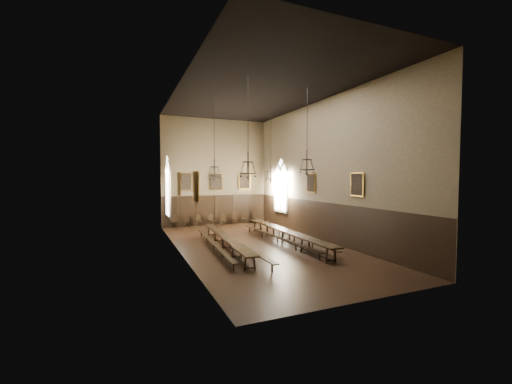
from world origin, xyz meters
TOP-DOWN VIEW (x-y plane):
  - floor at (0.00, 0.00)m, footprint 9.00×18.00m
  - ceiling at (0.00, 0.00)m, footprint 9.00×18.00m
  - wall_back at (0.00, 9.01)m, footprint 9.00×0.02m
  - wall_front at (0.00, -9.01)m, footprint 9.00×0.02m
  - wall_left at (-4.51, 0.00)m, footprint 0.02×18.00m
  - wall_right at (4.51, 0.00)m, footprint 0.02×18.00m
  - wainscot_panelling at (0.00, 0.00)m, footprint 9.00×18.00m
  - table_left at (-1.95, -0.16)m, footprint 1.25×9.38m
  - table_right at (1.94, 0.00)m, footprint 1.04×10.55m
  - bench_left_outer at (-2.64, 0.05)m, footprint 0.83×9.08m
  - bench_left_inner at (-1.42, -0.25)m, footprint 0.34×10.28m
  - bench_right_inner at (1.45, 0.21)m, footprint 0.61×9.29m
  - bench_right_outer at (2.62, 0.17)m, footprint 0.44×9.30m
  - chair_0 at (-3.56, 8.61)m, footprint 0.48×0.48m
  - chair_1 at (-2.58, 8.49)m, footprint 0.50×0.50m
  - chair_2 at (-1.56, 8.49)m, footprint 0.49×0.49m
  - chair_3 at (-0.51, 8.48)m, footprint 0.50×0.50m
  - chair_4 at (0.50, 8.51)m, footprint 0.50×0.51m
  - chair_5 at (1.53, 8.54)m, footprint 0.56×0.56m
  - chair_6 at (2.41, 8.60)m, footprint 0.47×0.47m
  - chair_7 at (3.43, 8.52)m, footprint 0.44×0.44m
  - chandelier_back_left at (-1.91, 2.47)m, footprint 0.89×0.89m
  - chandelier_back_right at (2.23, 2.78)m, footprint 0.81×0.81m
  - chandelier_front_left at (-1.66, -2.78)m, footprint 0.86×0.86m
  - chandelier_front_right at (2.12, -2.04)m, footprint 0.87×0.87m
  - portrait_back_0 at (-2.60, 8.88)m, footprint 1.10×0.12m
  - portrait_back_1 at (0.00, 8.88)m, footprint 1.10×0.12m
  - portrait_back_2 at (2.60, 8.88)m, footprint 1.10×0.12m
  - portrait_left_0 at (-4.38, 1.00)m, footprint 0.12×1.00m
  - portrait_left_1 at (-4.38, -3.50)m, footprint 0.12×1.00m
  - portrait_right_0 at (4.38, 1.00)m, footprint 0.12×1.00m
  - portrait_right_1 at (4.38, -3.50)m, footprint 0.12×1.00m
  - window_right at (4.43, 5.50)m, footprint 0.20×2.20m
  - window_left at (-4.43, 5.50)m, footprint 0.20×2.20m

SIDE VIEW (x-z plane):
  - floor at x=0.00m, z-range -0.02..0.00m
  - bench_left_outer at x=-2.64m, z-range 0.06..0.46m
  - bench_right_inner at x=1.45m, z-range 0.06..0.47m
  - bench_right_outer at x=2.62m, z-range 0.06..0.48m
  - chair_7 at x=3.43m, z-range -0.18..0.71m
  - chair_4 at x=0.50m, z-range -0.18..0.72m
  - chair_6 at x=2.41m, z-range -0.18..0.72m
  - chair_1 at x=-2.58m, z-range -0.18..0.73m
  - chair_3 at x=-0.51m, z-range -0.19..0.75m
  - chair_2 at x=-1.56m, z-range -0.19..0.77m
  - bench_left_inner at x=-1.42m, z-range 0.06..0.53m
  - chair_0 at x=-3.56m, z-range -0.20..0.81m
  - chair_5 at x=1.53m, z-range -0.20..0.83m
  - table_left at x=-1.95m, z-range 0.00..0.73m
  - table_right at x=1.94m, z-range 0.00..0.82m
  - wainscot_panelling at x=0.00m, z-range 0.00..2.50m
  - window_right at x=4.43m, z-range 1.10..5.70m
  - window_left at x=-4.43m, z-range 1.10..5.70m
  - portrait_back_0 at x=-2.60m, z-range 3.00..4.40m
  - portrait_back_1 at x=0.00m, z-range 3.00..4.40m
  - portrait_back_2 at x=2.60m, z-range 3.00..4.40m
  - portrait_left_0 at x=-4.38m, z-range 3.05..4.35m
  - portrait_left_1 at x=-4.38m, z-range 3.05..4.35m
  - portrait_right_0 at x=4.38m, z-range 3.05..4.35m
  - portrait_right_1 at x=4.38m, z-range 3.05..4.35m
  - chandelier_back_right at x=2.23m, z-range 1.73..6.92m
  - chandelier_back_left at x=-1.91m, z-range 1.98..6.98m
  - wall_back at x=0.00m, z-range 0.00..9.00m
  - wall_front at x=0.00m, z-range 0.00..9.00m
  - wall_left at x=-4.51m, z-range 0.00..9.00m
  - wall_right at x=4.51m, z-range 0.00..9.00m
  - chandelier_front_left at x=-1.66m, z-range 2.15..7.03m
  - chandelier_front_right at x=2.12m, z-range 2.47..7.13m
  - ceiling at x=0.00m, z-range 9.00..9.02m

